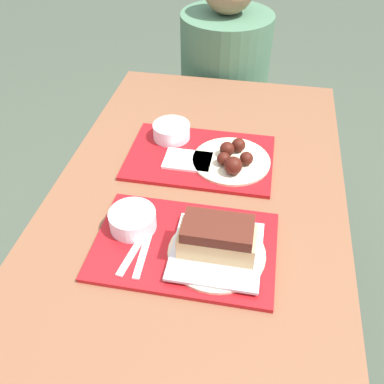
{
  "coord_description": "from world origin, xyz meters",
  "views": [
    {
      "loc": [
        0.15,
        -0.83,
        1.53
      ],
      "look_at": [
        -0.01,
        -0.01,
        0.79
      ],
      "focal_mm": 40.0,
      "sensor_mm": 36.0,
      "label": 1
    }
  ],
  "objects": [
    {
      "name": "wings_plate_far",
      "position": [
        0.08,
        0.17,
        0.78
      ],
      "size": [
        0.23,
        0.23,
        0.06
      ],
      "color": "beige",
      "rests_on": "tray_far"
    },
    {
      "name": "picnic_bench_far",
      "position": [
        0.0,
        0.93,
        0.39
      ],
      "size": [
        0.76,
        0.28,
        0.46
      ],
      "color": "brown",
      "rests_on": "ground_plane"
    },
    {
      "name": "ground_plane",
      "position": [
        0.0,
        0.0,
        0.0
      ],
      "size": [
        12.0,
        12.0,
        0.0
      ],
      "primitive_type": "plane",
      "color": "#424C3D"
    },
    {
      "name": "bowl_coleslaw_far",
      "position": [
        -0.12,
        0.26,
        0.79
      ],
      "size": [
        0.12,
        0.12,
        0.05
      ],
      "color": "silver",
      "rests_on": "tray_far"
    },
    {
      "name": "tray_far",
      "position": [
        -0.02,
        0.18,
        0.76
      ],
      "size": [
        0.43,
        0.29,
        0.01
      ],
      "color": "#B21419",
      "rests_on": "picnic_table"
    },
    {
      "name": "tray_near",
      "position": [
        0.01,
        -0.17,
        0.76
      ],
      "size": [
        0.43,
        0.29,
        0.01
      ],
      "color": "#B21419",
      "rests_on": "picnic_table"
    },
    {
      "name": "condiment_packet",
      "position": [
        0.03,
        -0.1,
        0.76
      ],
      "size": [
        0.04,
        0.03,
        0.01
      ],
      "color": "#3F3F47",
      "rests_on": "tray_near"
    },
    {
      "name": "person_seated_across",
      "position": [
        -0.04,
        0.93,
        0.73
      ],
      "size": [
        0.39,
        0.39,
        0.67
      ],
      "color": "#477051",
      "rests_on": "picnic_bench_far"
    },
    {
      "name": "bowl_coleslaw_near",
      "position": [
        -0.13,
        -0.14,
        0.79
      ],
      "size": [
        0.12,
        0.12,
        0.05
      ],
      "color": "silver",
      "rests_on": "tray_near"
    },
    {
      "name": "napkin_far",
      "position": [
        -0.05,
        0.15,
        0.77
      ],
      "size": [
        0.14,
        0.1,
        0.01
      ],
      "color": "white",
      "rests_on": "tray_far"
    },
    {
      "name": "plastic_fork_near",
      "position": [
        -0.11,
        -0.21,
        0.76
      ],
      "size": [
        0.04,
        0.17,
        0.0
      ],
      "color": "white",
      "rests_on": "tray_near"
    },
    {
      "name": "picnic_table",
      "position": [
        0.0,
        0.0,
        0.64
      ],
      "size": [
        0.8,
        1.42,
        0.75
      ],
      "color": "brown",
      "rests_on": "ground_plane"
    },
    {
      "name": "plastic_knife_near",
      "position": [
        -0.08,
        -0.21,
        0.76
      ],
      "size": [
        0.02,
        0.17,
        0.0
      ],
      "color": "white",
      "rests_on": "tray_near"
    },
    {
      "name": "brisket_sandwich_plate",
      "position": [
        0.08,
        -0.19,
        0.8
      ],
      "size": [
        0.23,
        0.23,
        0.1
      ],
      "color": "beige",
      "rests_on": "tray_near"
    }
  ]
}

